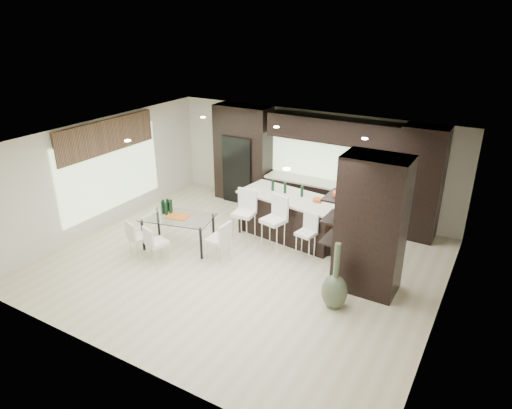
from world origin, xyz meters
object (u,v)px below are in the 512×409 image
Objects in this scene: chair_end at (218,242)px; dining_table at (179,232)px; kitchen_island at (291,216)px; bench at (323,238)px; stool_mid at (273,230)px; stool_right at (306,241)px; chair_near at (157,245)px; chair_far at (140,239)px; stool_left at (244,223)px; floor_vase at (336,276)px.

dining_table is at bearing 90.99° from chair_end.
kitchen_island reaches higher than bench.
stool_right is at bearing 17.54° from stool_mid.
chair_near is (-1.97, -2.51, -0.14)m from kitchen_island.
stool_mid is 1.34× the size of chair_far.
stool_right is at bearing 5.80° from dining_table.
stool_left is 1.55m from stool_right.
dining_table is at bearing -130.32° from kitchen_island.
kitchen_island is 1.79× the size of bench.
stool_mid reaches higher than chair_near.
chair_far is 0.96× the size of chair_end.
chair_far reaches higher than bench.
chair_near is at bearing -137.71° from stool_right.
floor_vase reaches higher than chair_near.
floor_vase reaches higher than bench.
chair_end reaches higher than chair_far.
floor_vase reaches higher than stool_right.
chair_near is at bearing -126.05° from stool_mid.
dining_table is 1.09m from chair_end.
chair_near is at bearing -120.54° from kitchen_island.
stool_left reaches higher than dining_table.
floor_vase is at bearing -40.46° from kitchen_island.
dining_table is at bearing -149.18° from stool_left.
kitchen_island is 2.39× the size of stool_mid.
stool_mid is 1.27m from chair_end.
chair_end is at bearing -103.11° from stool_left.
stool_left is at bearing -123.95° from kitchen_island.
stool_left is 0.80× the size of floor_vase.
bench is (1.68, 0.69, -0.25)m from stool_left.
chair_far is (-3.24, -1.69, -0.03)m from stool_right.
bench is at bearing 15.60° from dining_table.
stool_left is 1.23× the size of stool_right.
bench is at bearing -47.33° from chair_end.
stool_right is 0.54× the size of dining_table.
chair_end is (-1.79, -1.59, 0.14)m from bench.
stool_left is at bearing -165.88° from stool_mid.
kitchen_island is at bearing 42.12° from stool_left.
bench is 3.70m from chair_near.
chair_end is (1.58, 0.74, 0.02)m from chair_far.
stool_mid is 2.96m from chair_far.
stool_mid is 0.80× the size of floor_vase.
bench is 3.29m from dining_table.
chair_far is at bearing -148.25° from bench.
bench is 2.29m from floor_vase.
stool_right is at bearing -105.09° from bench.
stool_mid reaches higher than chair_end.
dining_table is 0.73m from chair_near.
kitchen_island reaches higher than dining_table.
kitchen_island reaches higher than stool_right.
stool_mid is 0.78m from stool_right.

